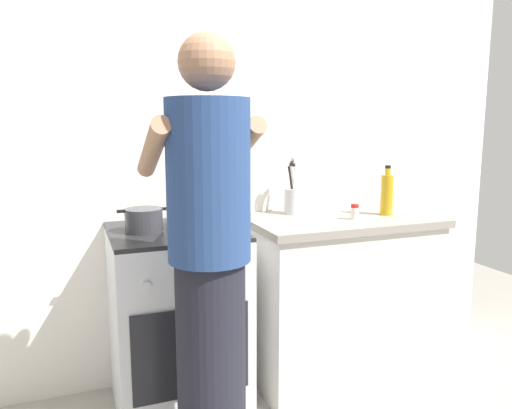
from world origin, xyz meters
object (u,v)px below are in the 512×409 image
object	(u,v)px
mixing_bowl	(202,216)
spice_bottle	(355,212)
oil_bottle	(387,194)
person	(210,270)
utensil_crock	(293,196)
pot	(144,220)
stove_range	(177,320)

from	to	relation	value
mixing_bowl	spice_bottle	bearing A→B (deg)	-8.01
spice_bottle	oil_bottle	distance (m)	0.25
spice_bottle	person	bearing A→B (deg)	-152.50
utensil_crock	person	world-z (taller)	person
utensil_crock	spice_bottle	distance (m)	0.35
pot	utensil_crock	world-z (taller)	utensil_crock
stove_range	utensil_crock	world-z (taller)	utensil_crock
oil_bottle	person	xyz separation A→B (m)	(-1.14, -0.53, -0.16)
oil_bottle	pot	bearing A→B (deg)	178.47
oil_bottle	stove_range	bearing A→B (deg)	178.32
pot	oil_bottle	distance (m)	1.30
oil_bottle	utensil_crock	bearing A→B (deg)	156.21
pot	mixing_bowl	distance (m)	0.28
pot	utensil_crock	bearing A→B (deg)	11.51
spice_bottle	oil_bottle	bearing A→B (deg)	13.46
spice_bottle	mixing_bowl	bearing A→B (deg)	171.99
stove_range	oil_bottle	xyz separation A→B (m)	(1.16, -0.03, 0.57)
utensil_crock	spice_bottle	xyz separation A→B (m)	(0.23, -0.26, -0.06)
mixing_bowl	oil_bottle	bearing A→B (deg)	-3.03
mixing_bowl	person	bearing A→B (deg)	-102.22
stove_range	spice_bottle	distance (m)	1.05
stove_range	mixing_bowl	world-z (taller)	mixing_bowl
stove_range	oil_bottle	distance (m)	1.29
pot	oil_bottle	size ratio (longest dim) A/B	0.88
person	stove_range	bearing A→B (deg)	91.38
pot	oil_bottle	world-z (taller)	oil_bottle
pot	utensil_crock	distance (m)	0.85
pot	spice_bottle	distance (m)	1.07
mixing_bowl	person	distance (m)	0.60
stove_range	utensil_crock	distance (m)	0.90
utensil_crock	person	bearing A→B (deg)	-132.82
spice_bottle	person	distance (m)	1.03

